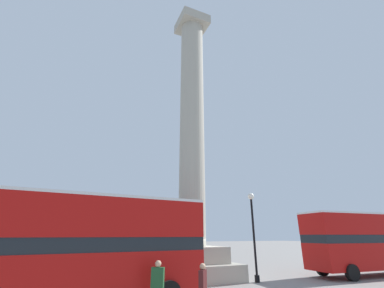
{
  "coord_description": "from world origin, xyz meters",
  "views": [
    {
      "loc": [
        -7.68,
        -17.08,
        2.72
      ],
      "look_at": [
        0.0,
        0.0,
        9.41
      ],
      "focal_mm": 24.0,
      "sensor_mm": 36.0,
      "label": 1
    }
  ],
  "objects_px": {
    "bus_b": "(371,240)",
    "street_lamp": "(253,229)",
    "equestrian_statue": "(46,252)",
    "pedestrian_by_plinth": "(203,286)",
    "monument_column": "(192,159)",
    "bus_a": "(67,244)",
    "pedestrian_near_lamp": "(157,283)"
  },
  "relations": [
    {
      "from": "bus_b",
      "to": "pedestrian_by_plinth",
      "type": "relative_size",
      "value": 6.33
    },
    {
      "from": "bus_b",
      "to": "pedestrian_by_plinth",
      "type": "height_order",
      "value": "bus_b"
    },
    {
      "from": "bus_a",
      "to": "equestrian_statue",
      "type": "xyz_separation_m",
      "value": [
        -1.31,
        10.09,
        -0.76
      ]
    },
    {
      "from": "monument_column",
      "to": "bus_a",
      "type": "relative_size",
      "value": 1.99
    },
    {
      "from": "bus_b",
      "to": "street_lamp",
      "type": "bearing_deg",
      "value": 176.86
    },
    {
      "from": "monument_column",
      "to": "equestrian_statue",
      "type": "distance_m",
      "value": 12.28
    },
    {
      "from": "pedestrian_near_lamp",
      "to": "bus_b",
      "type": "bearing_deg",
      "value": -137.33
    },
    {
      "from": "equestrian_statue",
      "to": "street_lamp",
      "type": "height_order",
      "value": "equestrian_statue"
    },
    {
      "from": "monument_column",
      "to": "bus_a",
      "type": "bearing_deg",
      "value": -147.13
    },
    {
      "from": "equestrian_statue",
      "to": "street_lamp",
      "type": "relative_size",
      "value": 1.08
    },
    {
      "from": "pedestrian_by_plinth",
      "to": "monument_column",
      "type": "bearing_deg",
      "value": -157.2
    },
    {
      "from": "pedestrian_by_plinth",
      "to": "street_lamp",
      "type": "bearing_deg",
      "value": 173.02
    },
    {
      "from": "bus_a",
      "to": "bus_b",
      "type": "xyz_separation_m",
      "value": [
        20.6,
        1.08,
        -0.02
      ]
    },
    {
      "from": "bus_b",
      "to": "street_lamp",
      "type": "height_order",
      "value": "street_lamp"
    },
    {
      "from": "equestrian_statue",
      "to": "pedestrian_by_plinth",
      "type": "height_order",
      "value": "equestrian_statue"
    },
    {
      "from": "bus_a",
      "to": "street_lamp",
      "type": "height_order",
      "value": "street_lamp"
    },
    {
      "from": "pedestrian_near_lamp",
      "to": "monument_column",
      "type": "bearing_deg",
      "value": -90.02
    },
    {
      "from": "pedestrian_near_lamp",
      "to": "equestrian_statue",
      "type": "bearing_deg",
      "value": -35.4
    },
    {
      "from": "bus_b",
      "to": "pedestrian_by_plinth",
      "type": "bearing_deg",
      "value": -162.31
    },
    {
      "from": "bus_a",
      "to": "monument_column",
      "type": "bearing_deg",
      "value": 28.33
    },
    {
      "from": "bus_b",
      "to": "pedestrian_by_plinth",
      "type": "distance_m",
      "value": 16.35
    },
    {
      "from": "monument_column",
      "to": "bus_b",
      "type": "bearing_deg",
      "value": -16.86
    },
    {
      "from": "street_lamp",
      "to": "pedestrian_near_lamp",
      "type": "bearing_deg",
      "value": -151.76
    },
    {
      "from": "bus_b",
      "to": "equestrian_statue",
      "type": "height_order",
      "value": "equestrian_statue"
    },
    {
      "from": "monument_column",
      "to": "bus_a",
      "type": "distance_m",
      "value": 10.88
    },
    {
      "from": "monument_column",
      "to": "street_lamp",
      "type": "height_order",
      "value": "monument_column"
    },
    {
      "from": "street_lamp",
      "to": "pedestrian_near_lamp",
      "type": "height_order",
      "value": "street_lamp"
    },
    {
      "from": "equestrian_statue",
      "to": "pedestrian_by_plinth",
      "type": "distance_m",
      "value": 14.09
    },
    {
      "from": "bus_a",
      "to": "pedestrian_near_lamp",
      "type": "xyz_separation_m",
      "value": [
        3.28,
        -1.74,
        -1.35
      ]
    },
    {
      "from": "street_lamp",
      "to": "pedestrian_by_plinth",
      "type": "bearing_deg",
      "value": -141.19
    },
    {
      "from": "bus_b",
      "to": "monument_column",
      "type": "bearing_deg",
      "value": 167.67
    },
    {
      "from": "bus_b",
      "to": "pedestrian_by_plinth",
      "type": "xyz_separation_m",
      "value": [
        -15.87,
        -3.71,
        -1.39
      ]
    }
  ]
}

